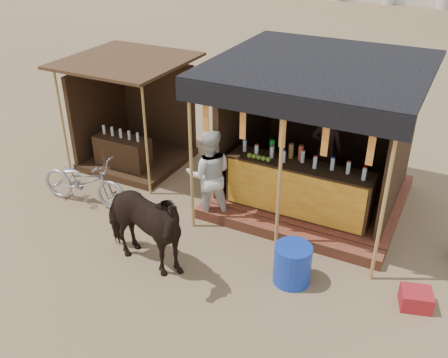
% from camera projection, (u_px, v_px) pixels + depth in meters
% --- Properties ---
extents(ground, '(120.00, 120.00, 0.00)m').
position_uv_depth(ground, '(176.00, 287.00, 7.62)').
color(ground, '#846B4C').
rests_on(ground, ground).
extents(main_stall, '(3.60, 3.61, 2.78)m').
position_uv_depth(main_stall, '(314.00, 154.00, 9.34)').
color(main_stall, brown).
rests_on(main_stall, ground).
extents(secondary_stall, '(2.40, 2.40, 2.38)m').
position_uv_depth(secondary_stall, '(130.00, 125.00, 10.99)').
color(secondary_stall, '#362313').
rests_on(secondary_stall, ground).
extents(cow, '(1.92, 1.07, 1.54)m').
position_uv_depth(cow, '(141.00, 227.00, 7.68)').
color(cow, black).
rests_on(cow, ground).
extents(motorbike, '(1.90, 0.81, 0.97)m').
position_uv_depth(motorbike, '(84.00, 181.00, 9.53)').
color(motorbike, '#A0A0A8').
rests_on(motorbike, ground).
extents(bystander, '(1.05, 0.98, 1.73)m').
position_uv_depth(bystander, '(209.00, 175.00, 8.96)').
color(bystander, silver).
rests_on(bystander, ground).
extents(blue_barrel, '(0.62, 0.62, 0.64)m').
position_uv_depth(blue_barrel, '(292.00, 264.00, 7.60)').
color(blue_barrel, '#1635AB').
rests_on(blue_barrel, ground).
extents(red_crate, '(0.52, 0.48, 0.28)m').
position_uv_depth(red_crate, '(416.00, 299.00, 7.19)').
color(red_crate, maroon).
rests_on(red_crate, ground).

